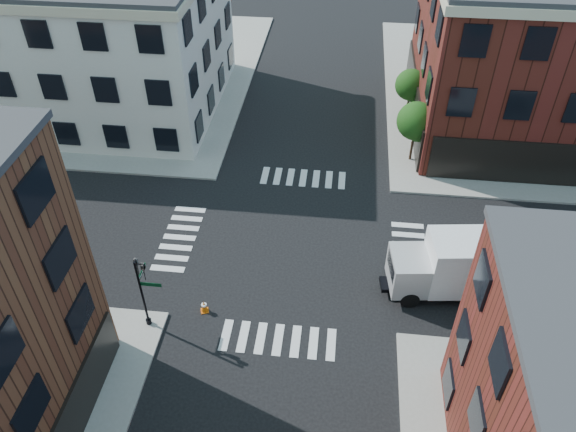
# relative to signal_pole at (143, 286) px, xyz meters

# --- Properties ---
(ground) EXTENTS (120.00, 120.00, 0.00)m
(ground) POSITION_rel_signal_pole_xyz_m (6.72, 6.68, -2.86)
(ground) COLOR black
(ground) RESTS_ON ground
(sidewalk_ne) EXTENTS (30.00, 30.00, 0.15)m
(sidewalk_ne) POSITION_rel_signal_pole_xyz_m (27.72, 27.68, -2.78)
(sidewalk_ne) COLOR gray
(sidewalk_ne) RESTS_ON ground
(sidewalk_nw) EXTENTS (30.00, 30.00, 0.15)m
(sidewalk_nw) POSITION_rel_signal_pole_xyz_m (-14.28, 27.68, -2.78)
(sidewalk_nw) COLOR gray
(sidewalk_nw) RESTS_ON ground
(building_nw) EXTENTS (22.00, 16.00, 11.00)m
(building_nw) POSITION_rel_signal_pole_xyz_m (-12.28, 22.68, 2.64)
(building_nw) COLOR silver
(building_nw) RESTS_ON ground
(tree_near) EXTENTS (2.69, 2.69, 4.49)m
(tree_near) POSITION_rel_signal_pole_xyz_m (14.28, 16.65, 0.30)
(tree_near) COLOR black
(tree_near) RESTS_ON ground
(tree_far) EXTENTS (2.43, 2.43, 4.07)m
(tree_far) POSITION_rel_signal_pole_xyz_m (14.28, 22.65, 0.02)
(tree_far) COLOR black
(tree_far) RESTS_ON ground
(signal_pole) EXTENTS (1.29, 1.24, 4.60)m
(signal_pole) POSITION_rel_signal_pole_xyz_m (0.00, 0.00, 0.00)
(signal_pole) COLOR black
(signal_pole) RESTS_ON ground
(box_truck) EXTENTS (8.42, 3.46, 3.73)m
(box_truck) POSITION_rel_signal_pole_xyz_m (16.45, 4.21, -0.92)
(box_truck) COLOR silver
(box_truck) RESTS_ON ground
(traffic_cone) EXTENTS (0.52, 0.52, 0.75)m
(traffic_cone) POSITION_rel_signal_pole_xyz_m (2.58, 1.12, -2.49)
(traffic_cone) COLOR #DD5E09
(traffic_cone) RESTS_ON ground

